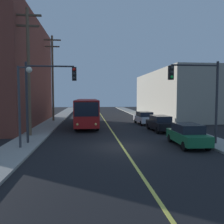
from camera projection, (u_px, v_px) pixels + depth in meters
name	position (u px, v px, depth m)	size (l,w,h in m)	color
ground_plane	(122.00, 147.00, 16.58)	(120.00, 120.00, 0.00)	black
sidewalk_left	(45.00, 128.00, 25.76)	(2.50, 90.00, 0.15)	gray
sidewalk_right	(171.00, 126.00, 27.24)	(2.50, 90.00, 0.15)	gray
lane_stripe_center	(106.00, 123.00, 31.47)	(0.16, 60.00, 0.01)	#D8CC4C
building_right_warehouse	(184.00, 95.00, 40.96)	(12.00, 23.72, 7.77)	gray
city_bus	(87.00, 111.00, 28.29)	(2.58, 12.16, 3.20)	maroon
parked_car_green	(187.00, 135.00, 16.81)	(1.95, 4.46, 1.62)	#196038
parked_car_black	(160.00, 123.00, 23.87)	(1.95, 4.46, 1.62)	black
parked_car_white	(144.00, 118.00, 29.78)	(1.97, 4.47, 1.62)	silver
utility_pole_near	(29.00, 67.00, 20.16)	(2.40, 0.28, 11.04)	brown
utility_pole_mid	(53.00, 75.00, 32.37)	(2.40, 0.28, 11.86)	brown
traffic_signal_left_corner	(48.00, 87.00, 17.16)	(3.75, 0.48, 6.00)	#2D2D33
traffic_signal_right_corner	(197.00, 87.00, 16.66)	(3.75, 0.48, 6.00)	#2D2D33
street_lamp_left	(22.00, 95.00, 15.50)	(0.98, 0.40, 5.50)	#38383D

